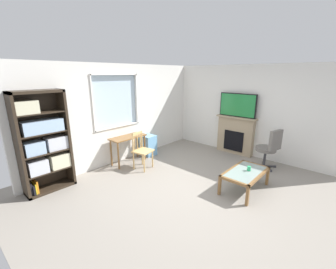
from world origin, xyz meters
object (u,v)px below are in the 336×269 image
at_px(tv, 238,105).
at_px(coffee_table, 245,174).
at_px(wooden_chair, 142,150).
at_px(fireplace, 235,135).
at_px(sippy_cup, 249,168).
at_px(desk_under_window, 128,141).
at_px(plastic_drawer_unit, 148,145).
at_px(bookshelf, 43,142).
at_px(office_chair, 269,147).

height_order(tv, coffee_table, tv).
distance_m(wooden_chair, tv, 2.94).
height_order(fireplace, sippy_cup, fireplace).
height_order(desk_under_window, coffee_table, desk_under_window).
bearing_deg(plastic_drawer_unit, bookshelf, 178.74).
distance_m(wooden_chair, sippy_cup, 2.47).
bearing_deg(wooden_chair, plastic_drawer_unit, 37.99).
bearing_deg(office_chair, sippy_cup, -177.91).
relative_size(bookshelf, sippy_cup, 21.97).
xyz_separation_m(wooden_chair, office_chair, (2.05, -2.31, 0.09)).
distance_m(desk_under_window, fireplace, 3.06).
bearing_deg(sippy_cup, desk_under_window, 104.88).
height_order(wooden_chair, coffee_table, wooden_chair).
bearing_deg(fireplace, coffee_table, -148.84).
bearing_deg(desk_under_window, bookshelf, 176.78).
bearing_deg(bookshelf, desk_under_window, -3.22).
relative_size(desk_under_window, coffee_table, 0.89).
distance_m(desk_under_window, office_chair, 3.49).
height_order(wooden_chair, tv, tv).
relative_size(bookshelf, desk_under_window, 2.08).
relative_size(desk_under_window, plastic_drawer_unit, 1.65).
xyz_separation_m(bookshelf, sippy_cup, (2.70, -2.98, -0.55)).
distance_m(office_chair, sippy_cup, 1.30).
bearing_deg(sippy_cup, coffee_table, 153.84).
distance_m(bookshelf, desk_under_window, 1.98).
xyz_separation_m(bookshelf, fireplace, (4.47, -1.83, -0.45)).
xyz_separation_m(desk_under_window, office_chair, (2.06, -2.82, -0.03)).
relative_size(bookshelf, wooden_chair, 2.20).
bearing_deg(desk_under_window, plastic_drawer_unit, 3.93).
bearing_deg(coffee_table, tv, 31.41).
bearing_deg(wooden_chair, sippy_cup, -72.18).
relative_size(coffee_table, sippy_cup, 11.90).
height_order(fireplace, coffee_table, fireplace).
distance_m(desk_under_window, tv, 3.16).
bearing_deg(tv, plastic_drawer_unit, 135.37).
height_order(plastic_drawer_unit, office_chair, office_chair).
relative_size(plastic_drawer_unit, sippy_cup, 6.42).
relative_size(fireplace, tv, 1.09).
bearing_deg(sippy_cup, bookshelf, 132.17).
bearing_deg(office_chair, coffee_table, -179.47).
bearing_deg(sippy_cup, plastic_drawer_unit, 90.66).
relative_size(office_chair, coffee_table, 0.93).
xyz_separation_m(wooden_chair, sippy_cup, (0.76, -2.35, -0.02)).
distance_m(office_chair, coffee_table, 1.38).
relative_size(fireplace, coffee_table, 1.07).
relative_size(desk_under_window, fireplace, 0.83).
height_order(desk_under_window, fireplace, fireplace).
xyz_separation_m(plastic_drawer_unit, coffee_table, (-0.04, -2.88, 0.06)).
distance_m(fireplace, tv, 0.87).
height_order(bookshelf, sippy_cup, bookshelf).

